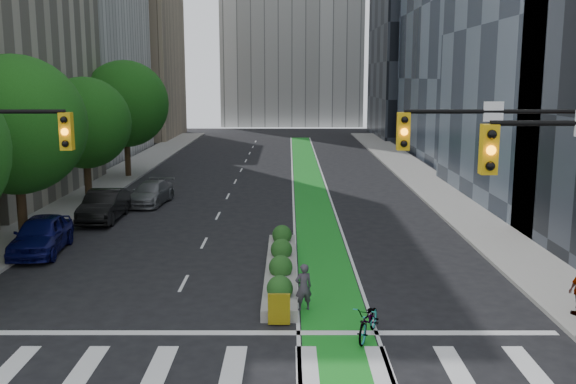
{
  "coord_description": "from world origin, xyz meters",
  "views": [
    {
      "loc": [
        1.5,
        -17.37,
        7.75
      ],
      "look_at": [
        1.47,
        8.98,
        3.0
      ],
      "focal_mm": 40.0,
      "sensor_mm": 36.0,
      "label": 1
    }
  ],
  "objects_px": {
    "cyclist": "(303,287)",
    "parked_car_left_near": "(41,235)",
    "parked_car_left_far": "(151,193)",
    "parked_car_left_mid": "(104,206)",
    "median_planter": "(281,266)",
    "bicycle": "(369,321)"
  },
  "relations": [
    {
      "from": "median_planter",
      "to": "cyclist",
      "type": "bearing_deg",
      "value": -78.29
    },
    {
      "from": "cyclist",
      "to": "parked_car_left_far",
      "type": "distance_m",
      "value": 20.34
    },
    {
      "from": "median_planter",
      "to": "parked_car_left_mid",
      "type": "xyz_separation_m",
      "value": [
        -9.77,
        9.81,
        0.46
      ]
    },
    {
      "from": "cyclist",
      "to": "parked_car_left_far",
      "type": "height_order",
      "value": "cyclist"
    },
    {
      "from": "parked_car_left_mid",
      "to": "bicycle",
      "type": "bearing_deg",
      "value": -52.08
    },
    {
      "from": "bicycle",
      "to": "parked_car_left_mid",
      "type": "xyz_separation_m",
      "value": [
        -12.48,
        15.96,
        0.3
      ]
    },
    {
      "from": "bicycle",
      "to": "cyclist",
      "type": "distance_m",
      "value": 2.99
    },
    {
      "from": "parked_car_left_far",
      "to": "median_planter",
      "type": "bearing_deg",
      "value": -53.55
    },
    {
      "from": "cyclist",
      "to": "parked_car_left_near",
      "type": "relative_size",
      "value": 0.33
    },
    {
      "from": "parked_car_left_near",
      "to": "parked_car_left_far",
      "type": "distance_m",
      "value": 11.4
    },
    {
      "from": "cyclist",
      "to": "parked_car_left_mid",
      "type": "bearing_deg",
      "value": -70.14
    },
    {
      "from": "median_planter",
      "to": "bicycle",
      "type": "xyz_separation_m",
      "value": [
        2.71,
        -6.15,
        0.16
      ]
    },
    {
      "from": "parked_car_left_near",
      "to": "parked_car_left_mid",
      "type": "xyz_separation_m",
      "value": [
        0.93,
        6.56,
        -0.01
      ]
    },
    {
      "from": "median_planter",
      "to": "parked_car_left_near",
      "type": "xyz_separation_m",
      "value": [
        -10.7,
        3.25,
        0.47
      ]
    },
    {
      "from": "parked_car_left_near",
      "to": "parked_car_left_mid",
      "type": "height_order",
      "value": "parked_car_left_near"
    },
    {
      "from": "median_planter",
      "to": "bicycle",
      "type": "height_order",
      "value": "median_planter"
    },
    {
      "from": "parked_car_left_near",
      "to": "parked_car_left_far",
      "type": "bearing_deg",
      "value": 72.3
    },
    {
      "from": "cyclist",
      "to": "parked_car_left_far",
      "type": "xyz_separation_m",
      "value": [
        -9.0,
        18.24,
        -0.12
      ]
    },
    {
      "from": "bicycle",
      "to": "parked_car_left_mid",
      "type": "height_order",
      "value": "parked_car_left_mid"
    },
    {
      "from": "cyclist",
      "to": "parked_car_left_near",
      "type": "distance_m",
      "value": 13.52
    },
    {
      "from": "median_planter",
      "to": "parked_car_left_mid",
      "type": "distance_m",
      "value": 13.85
    },
    {
      "from": "bicycle",
      "to": "cyclist",
      "type": "xyz_separation_m",
      "value": [
        -1.91,
        2.29,
        0.28
      ]
    }
  ]
}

